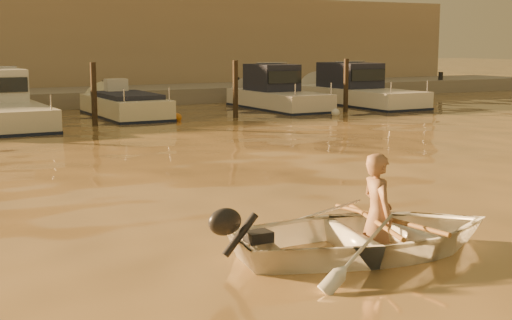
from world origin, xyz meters
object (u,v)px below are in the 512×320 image
moored_boat_3 (125,110)px  moored_boat_5 (359,90)px  person (377,215)px  waterfront_building (20,47)px  moored_boat_4 (278,93)px  dinghy (370,234)px

moored_boat_3 → moored_boat_5: 10.24m
person → moored_boat_5: size_ratio=0.21×
person → waterfront_building: waterfront_building is taller
waterfront_building → moored_boat_4: bearing=-54.6°
moored_boat_5 → waterfront_building: waterfront_building is taller
moored_boat_3 → moored_boat_4: 6.31m
moored_boat_4 → waterfront_building: 13.61m
moored_boat_3 → person: bearing=-98.0°
dinghy → person: (0.10, -0.02, 0.24)m
person → dinghy: bearing=90.0°
dinghy → person: size_ratio=2.22×
moored_boat_5 → dinghy: bearing=-126.2°
waterfront_building → person: bearing=-91.9°
person → waterfront_building: 28.56m
dinghy → moored_boat_4: (8.84, 17.47, 0.38)m
dinghy → moored_boat_3: (2.54, 17.47, -0.02)m
moored_boat_3 → moored_boat_4: bearing=0.0°
dinghy → moored_boat_5: moored_boat_5 is taller
dinghy → moored_boat_4: moored_boat_4 is taller
person → moored_boat_4: size_ratio=0.26×
moored_boat_3 → waterfront_building: waterfront_building is taller
moored_boat_3 → moored_boat_5: (10.23, 0.00, 0.40)m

